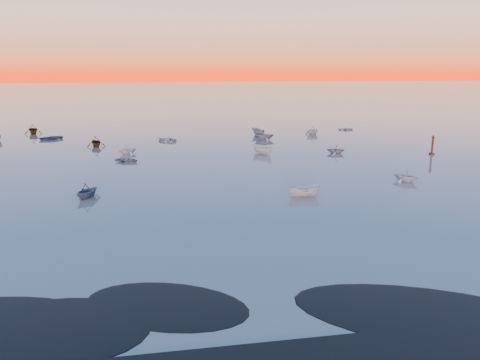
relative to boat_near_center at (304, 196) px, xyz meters
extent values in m
plane|color=#6A6259|center=(-5.18, 76.00, 0.00)|extent=(600.00, 600.00, 0.00)
imported|color=silver|center=(0.00, 0.00, 0.00)|extent=(1.82, 3.71, 1.24)
imported|color=silver|center=(14.67, 4.47, 0.00)|extent=(3.49, 3.17, 1.15)
cylinder|color=#4F1210|center=(28.27, 20.83, 0.05)|extent=(0.94, 0.94, 0.31)
cylinder|color=#4F1210|center=(28.27, 20.83, 1.36)|extent=(0.33, 0.33, 2.71)
cone|color=#4F1210|center=(28.27, 20.83, 2.97)|extent=(0.63, 0.63, 0.52)
camera|label=1|loc=(-15.53, -48.23, 14.14)|focal=35.00mm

